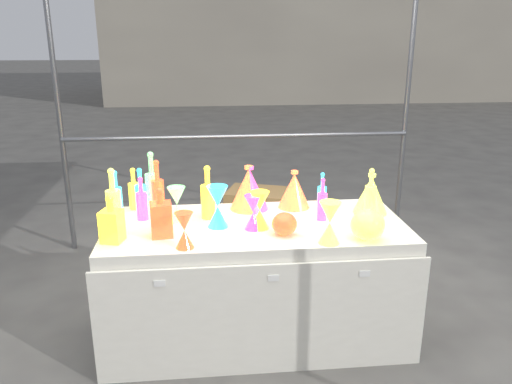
{
  "coord_description": "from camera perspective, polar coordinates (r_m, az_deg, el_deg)",
  "views": [
    {
      "loc": [
        -0.28,
        -2.8,
        1.83
      ],
      "look_at": [
        0.0,
        0.0,
        0.95
      ],
      "focal_mm": 35.0,
      "sensor_mm": 36.0,
      "label": 1
    }
  ],
  "objects": [
    {
      "name": "ground",
      "position": [
        3.36,
        0.0,
        -15.65
      ],
      "size": [
        80.0,
        80.0,
        0.0
      ],
      "primitive_type": "plane",
      "color": "slate",
      "rests_on": "ground"
    },
    {
      "name": "display_table",
      "position": [
        3.17,
        0.02,
        -10.05
      ],
      "size": [
        1.84,
        0.83,
        0.75
      ],
      "color": "white",
      "rests_on": "ground"
    },
    {
      "name": "cardboard_box_closed",
      "position": [
        4.86,
        0.19,
        -2.14
      ],
      "size": [
        0.67,
        0.58,
        0.41
      ],
      "primitive_type": "cube",
      "rotation": [
        0.0,
        0.0,
        -0.33
      ],
      "color": "#AC834D",
      "rests_on": "ground"
    },
    {
      "name": "cardboard_box_flat",
      "position": [
        5.34,
        5.2,
        -2.4
      ],
      "size": [
        0.87,
        0.7,
        0.07
      ],
      "primitive_type": "cube",
      "rotation": [
        0.0,
        0.0,
        0.21
      ],
      "color": "#AC834D",
      "rests_on": "ground"
    },
    {
      "name": "bottle_0",
      "position": [
        3.33,
        -13.78,
        0.38
      ],
      "size": [
        0.08,
        0.08,
        0.28
      ],
      "primitive_type": null,
      "rotation": [
        0.0,
        0.0,
        -0.15
      ],
      "color": "#DF4714",
      "rests_on": "display_table"
    },
    {
      "name": "bottle_1",
      "position": [
        3.21,
        -15.68,
        -0.2
      ],
      "size": [
        0.08,
        0.08,
        0.3
      ],
      "primitive_type": null,
      "rotation": [
        0.0,
        0.0,
        -0.11
      ],
      "color": "#1B931A",
      "rests_on": "display_table"
    },
    {
      "name": "bottle_2",
      "position": [
        3.17,
        -11.18,
        0.47
      ],
      "size": [
        0.09,
        0.09,
        0.36
      ],
      "primitive_type": null,
      "rotation": [
        0.0,
        0.0,
        0.1
      ],
      "color": "orange",
      "rests_on": "display_table"
    },
    {
      "name": "bottle_3",
      "position": [
        3.12,
        -12.95,
        -0.71
      ],
      "size": [
        0.07,
        0.07,
        0.27
      ],
      "primitive_type": null,
      "rotation": [
        0.0,
        0.0,
        0.07
      ],
      "color": "#1B569E",
      "rests_on": "display_table"
    },
    {
      "name": "bottle_4",
      "position": [
        3.0,
        -16.0,
        -0.73
      ],
      "size": [
        0.11,
        0.11,
        0.37
      ],
      "primitive_type": null,
      "rotation": [
        0.0,
        0.0,
        0.38
      ],
      "color": "#125E76",
      "rests_on": "display_table"
    },
    {
      "name": "bottle_5",
      "position": [
        3.22,
        -11.79,
        1.09
      ],
      "size": [
        0.1,
        0.1,
        0.4
      ],
      "primitive_type": null,
      "rotation": [
        0.0,
        0.0,
        0.18
      ],
      "color": "#D52AC3",
      "rests_on": "display_table"
    },
    {
      "name": "bottle_6",
      "position": [
        3.07,
        -5.54,
        -0.02
      ],
      "size": [
        0.1,
        0.1,
        0.34
      ],
      "primitive_type": null,
      "rotation": [
        0.0,
        0.0,
        0.23
      ],
      "color": "#DF4714",
      "rests_on": "display_table"
    },
    {
      "name": "bottle_7",
      "position": [
        3.21,
        -13.04,
        0.07
      ],
      "size": [
        0.09,
        0.09,
        0.3
      ],
      "primitive_type": null,
      "rotation": [
        0.0,
        0.0,
        0.27
      ],
      "color": "#1B931A",
      "rests_on": "display_table"
    },
    {
      "name": "decanter_0",
      "position": [
        2.83,
        -16.21,
        -2.92
      ],
      "size": [
        0.13,
        0.13,
        0.27
      ],
      "primitive_type": null,
      "rotation": [
        0.0,
        0.0,
        -0.26
      ],
      "color": "#DF4714",
      "rests_on": "display_table"
    },
    {
      "name": "decanter_1",
      "position": [
        2.84,
        -10.82,
        -2.28
      ],
      "size": [
        0.13,
        0.13,
        0.28
      ],
      "primitive_type": null,
      "rotation": [
        0.0,
        0.0,
        0.13
      ],
      "color": "orange",
      "rests_on": "display_table"
    },
    {
      "name": "hourglass_0",
      "position": [
        2.67,
        -8.19,
        -4.36
      ],
      "size": [
        0.12,
        0.12,
        0.2
      ],
      "primitive_type": null,
      "rotation": [
        0.0,
        0.0,
        -0.22
      ],
      "color": "orange",
      "rests_on": "display_table"
    },
    {
      "name": "hourglass_1",
      "position": [
        2.9,
        -0.34,
        -2.34
      ],
      "size": [
        0.13,
        0.13,
        0.21
      ],
      "primitive_type": null,
      "rotation": [
        0.0,
        0.0,
        0.28
      ],
      "color": "#1B569E",
      "rests_on": "display_table"
    },
    {
      "name": "hourglass_2",
      "position": [
        2.73,
        8.42,
        -3.49
      ],
      "size": [
        0.13,
        0.13,
        0.24
      ],
      "primitive_type": null,
      "rotation": [
        0.0,
        0.0,
        -0.1
      ],
      "color": "#125E76",
      "rests_on": "display_table"
    },
    {
      "name": "hourglass_3",
      "position": [
        3.05,
        -9.03,
        -1.42
      ],
      "size": [
        0.12,
        0.12,
        0.22
      ],
      "primitive_type": null,
      "rotation": [
        0.0,
        0.0,
        -0.09
      ],
      "color": "#D52AC3",
      "rests_on": "display_table"
    },
    {
      "name": "hourglass_4",
      "position": [
        2.91,
        0.43,
        -2.08
      ],
      "size": [
        0.15,
        0.15,
        0.23
      ],
      "primitive_type": null,
      "rotation": [
        0.0,
        0.0,
        -0.36
      ],
      "color": "#DF4714",
      "rests_on": "display_table"
    },
    {
      "name": "hourglass_5",
      "position": [
        2.94,
        -4.4,
        -1.67
      ],
      "size": [
        0.13,
        0.13,
        0.25
      ],
      "primitive_type": null,
      "rotation": [
        0.0,
        0.0,
        0.01
      ],
      "color": "#1B931A",
      "rests_on": "display_table"
    },
    {
      "name": "globe_1",
      "position": [
        2.83,
        12.61,
        -3.86
      ],
      "size": [
        0.23,
        0.23,
        0.15
      ],
      "primitive_type": null,
      "rotation": [
        0.0,
        0.0,
        0.24
      ],
      "color": "#125E76",
      "rests_on": "display_table"
    },
    {
      "name": "globe_2",
      "position": [
        2.84,
        3.27,
        -3.8
      ],
      "size": [
        0.18,
        0.18,
        0.12
      ],
      "primitive_type": null,
      "rotation": [
        0.0,
        0.0,
        0.32
      ],
      "color": "orange",
      "rests_on": "display_table"
    },
    {
      "name": "lampshade_0",
      "position": [
        3.23,
        -0.83,
        0.52
      ],
      "size": [
        0.27,
        0.27,
        0.29
      ],
      "primitive_type": null,
      "rotation": [
        0.0,
        0.0,
        0.11
      ],
      "color": "yellow",
      "rests_on": "display_table"
    },
    {
      "name": "lampshade_1",
      "position": [
        3.28,
        4.39,
        0.34
      ],
      "size": [
        0.27,
        0.27,
        0.25
      ],
      "primitive_type": null,
      "rotation": [
        0.0,
        0.0,
        -0.39
      ],
      "color": "yellow",
      "rests_on": "display_table"
    },
    {
      "name": "lampshade_2",
      "position": [
        3.24,
        -0.73,
        0.51
      ],
      "size": [
        0.28,
        0.28,
        0.29
      ],
      "primitive_type": null,
      "rotation": [
        0.0,
        0.0,
        -0.15
      ],
      "color": "#1B569E",
      "rests_on": "display_table"
    },
    {
      "name": "lampshade_3",
      "position": [
        3.25,
        13.0,
        -0.14
      ],
      "size": [
        0.22,
        0.22,
        0.26
      ],
      "primitive_type": null,
      "rotation": [
        0.0,
        0.0,
        -0.02
      ],
      "color": "#125E76",
      "rests_on": "display_table"
    },
    {
      "name": "bottle_8",
      "position": [
        3.21,
        7.54,
        -0.02
      ],
      "size": [
        0.07,
        0.07,
        0.26
      ],
      "primitive_type": null,
      "rotation": [
        0.0,
        0.0,
        0.18
      ],
      "color": "#1B931A",
      "rests_on": "display_table"
    },
    {
      "name": "bottle_10",
      "position": [
        3.06,
        7.59,
        -0.81
      ],
      "size": [
        0.07,
        0.07,
        0.27
      ],
      "primitive_type": null,
      "rotation": [
        0.0,
        0.0,
        0.14
      ],
      "color": "#1B569E",
      "rests_on": "display_table"
    },
    {
      "name": "bottle_11",
      "position": [
        3.16,
        12.94,
        -0.09
      ],
      "size": [
        0.09,
        0.09,
        0.31
      ],
      "primitive_type": null,
      "rotation": [
        0.0,
        0.0,
        0.32
      ],
      "color": "#125E76",
      "rests_on": "display_table"
    }
  ]
}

